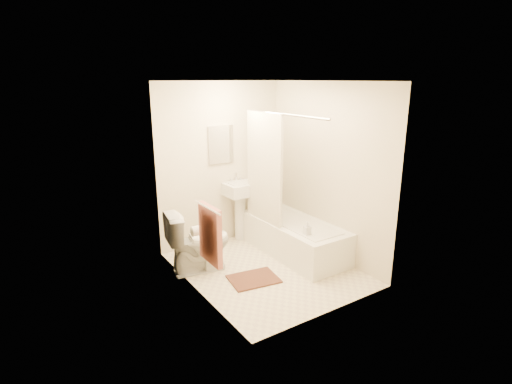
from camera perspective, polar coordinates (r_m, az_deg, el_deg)
floor at (r=5.38m, az=1.49°, el=-10.92°), size 2.40×2.40×0.00m
ceiling at (r=4.80m, az=1.70°, el=15.58°), size 2.40×2.40×0.00m
wall_back at (r=5.95m, az=-5.04°, el=3.95°), size 2.00×0.02×2.40m
wall_left at (r=4.48m, az=-8.98°, el=-0.20°), size 0.02×2.40×2.40m
wall_right at (r=5.57m, az=10.07°, el=2.94°), size 0.02×2.40×2.40m
mirror at (r=5.88m, az=-5.02°, el=6.78°), size 0.40×0.03×0.55m
curtain_rod at (r=5.08m, az=3.83°, el=11.05°), size 0.03×1.70×0.03m
shower_curtain at (r=5.52m, az=1.18°, el=3.26°), size 0.04×0.80×1.55m
towel_bar at (r=4.31m, az=-7.05°, el=-2.17°), size 0.02×0.60×0.02m
towel at (r=4.43m, az=-6.56°, el=-6.05°), size 0.06×0.45×0.66m
toilet_paper at (r=4.77m, az=-8.55°, el=-5.52°), size 0.11×0.12×0.12m
toilet at (r=5.24m, az=-8.22°, el=-7.03°), size 0.88×0.58×0.80m
sink at (r=6.14m, az=-2.20°, el=-2.41°), size 0.52×0.42×1.00m
bathtub at (r=5.78m, az=5.46°, el=-6.42°), size 0.74×1.68×0.47m
bath_mat at (r=5.11m, az=-0.34°, el=-12.31°), size 0.66×0.53×0.02m
soap_bottle at (r=5.21m, az=7.31°, el=-5.19°), size 0.09×0.09×0.18m
scrub_brush at (r=6.15m, az=1.76°, el=-2.42°), size 0.10×0.19×0.04m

